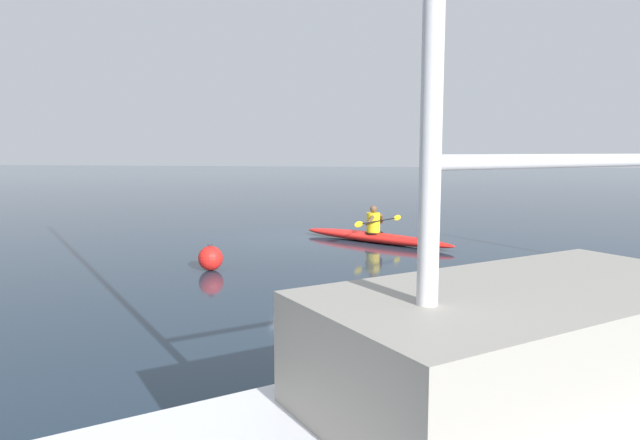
{
  "coord_description": "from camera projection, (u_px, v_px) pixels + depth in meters",
  "views": [
    {
      "loc": [
        -3.01,
        16.75,
        2.68
      ],
      "look_at": [
        -1.07,
        5.66,
        1.3
      ],
      "focal_mm": 31.61,
      "sensor_mm": 36.0,
      "label": 1
    }
  ],
  "objects": [
    {
      "name": "ground_plane",
      "position": [
        317.0,
        239.0,
        17.22
      ],
      "size": [
        160.0,
        160.0,
        0.0
      ],
      "primitive_type": "plane",
      "color": "#1E2D3D"
    },
    {
      "name": "mooring_buoy_orange_mid",
      "position": [
        211.0,
        258.0,
        12.67
      ],
      "size": [
        0.56,
        0.56,
        0.6
      ],
      "color": "red",
      "rests_on": "ground"
    },
    {
      "name": "kayak",
      "position": [
        375.0,
        237.0,
        16.57
      ],
      "size": [
        4.77,
        3.09,
        0.3
      ],
      "color": "red",
      "rests_on": "ground"
    },
    {
      "name": "kayaker",
      "position": [
        374.0,
        221.0,
        16.54
      ],
      "size": [
        1.24,
        2.12,
        0.79
      ],
      "color": "yellow",
      "rests_on": "kayak"
    }
  ]
}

